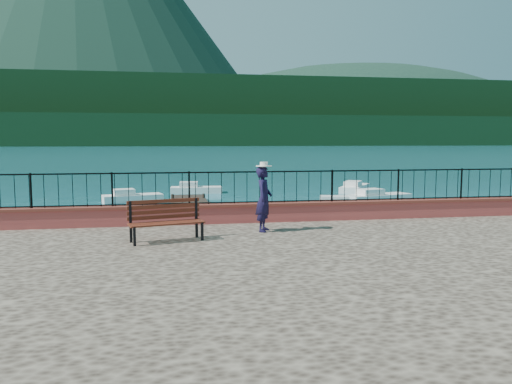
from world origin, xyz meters
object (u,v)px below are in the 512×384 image
object	(u,v)px
person	(264,199)
boat_1	(346,203)
boat_0	(151,216)
boat_5	(355,186)
park_bench	(166,229)
boat_4	(196,187)
boat_3	(133,195)
boat_2	(378,195)

from	to	relation	value
person	boat_1	distance (m)	13.13
boat_0	boat_5	xyz separation A→B (m)	(14.01, 12.04, 0.00)
park_bench	boat_4	bearing A→B (deg)	70.78
person	boat_3	world-z (taller)	person
person	boat_1	xyz separation A→B (m)	(6.52, 11.27, -1.69)
boat_1	boat_5	size ratio (longest dim) A/B	0.95
boat_1	boat_3	bearing A→B (deg)	165.26
boat_5	boat_1	bearing A→B (deg)	-170.20
boat_2	boat_4	bearing A→B (deg)	132.80
boat_1	boat_4	xyz separation A→B (m)	(-7.18, 10.25, 0.00)
boat_0	boat_1	size ratio (longest dim) A/B	0.80
boat_2	boat_1	bearing A→B (deg)	-147.87
park_bench	boat_3	xyz separation A→B (m)	(-2.08, 18.13, -1.10)
park_bench	person	distance (m)	2.83
boat_4	park_bench	bearing A→B (deg)	-90.74
person	boat_4	bearing A→B (deg)	23.51
boat_2	park_bench	bearing A→B (deg)	-143.28
boat_4	boat_3	bearing A→B (deg)	-129.01
boat_1	boat_5	distance (m)	10.35
person	boat_2	bearing A→B (deg)	-11.83
boat_0	park_bench	bearing A→B (deg)	-120.89
park_bench	boat_4	distance (m)	22.53
person	boat_1	bearing A→B (deg)	-8.30
park_bench	boat_2	distance (m)	20.14
boat_2	boat_3	xyz separation A→B (m)	(-14.57, 2.37, 0.00)
boat_1	boat_5	bearing A→B (deg)	79.72
park_bench	boat_3	distance (m)	18.28
boat_2	boat_4	xyz separation A→B (m)	(-10.53, 6.66, 0.00)
park_bench	boat_5	world-z (taller)	park_bench
park_bench	boat_0	xyz separation A→B (m)	(-0.74, 9.61, -1.10)
boat_1	person	bearing A→B (deg)	-106.78
park_bench	person	xyz separation A→B (m)	(2.62, 0.89, 0.58)
boat_4	boat_5	world-z (taller)	same
boat_0	boat_5	bearing A→B (deg)	5.39
boat_4	boat_5	distance (m)	11.34
boat_1	boat_3	size ratio (longest dim) A/B	1.17
park_bench	boat_2	bearing A→B (deg)	37.38
park_bench	boat_5	size ratio (longest dim) A/B	0.45
boat_1	boat_4	distance (m)	12.52
boat_0	boat_3	bearing A→B (deg)	63.68
boat_4	boat_5	size ratio (longest dim) A/B	0.82
boat_1	boat_4	world-z (taller)	same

